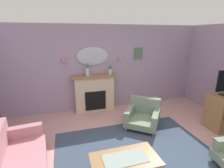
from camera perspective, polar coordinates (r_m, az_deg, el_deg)
The scene contains 14 objects.
floor at distance 3.67m, azimuth 9.45°, elevation -24.72°, with size 7.25×6.31×0.10m, color #C6938E.
wall_back at distance 5.41m, azimuth -2.28°, elevation 5.47°, with size 7.25×0.10×2.64m, color #9E8CA8.
patterned_rug at distance 3.77m, azimuth 8.09°, elevation -22.22°, with size 3.20×2.40×0.01m, color #38475B.
fireplace at distance 5.32m, azimuth -5.89°, elevation -3.19°, with size 1.36×0.36×1.16m.
mantel_vase_centre at distance 5.05m, azimuth -8.32°, elevation 4.80°, with size 0.11×0.11×0.39m.
mantel_vase_right at distance 5.20m, azimuth -0.63°, elevation 5.02°, with size 0.10×0.10×0.33m.
wall_mirror at distance 5.19m, azimuth -6.55°, elevation 9.25°, with size 0.96×0.06×0.56m, color #B2BCC6.
wall_sconce_left at distance 5.07m, azimuth -16.01°, elevation 7.99°, with size 0.14×0.14×0.14m, color #D17066.
wall_sconce_right at distance 5.36m, azimuth 2.65°, elevation 9.03°, with size 0.14×0.14×0.14m, color #D17066.
framed_picture at distance 5.65m, azimuth 8.81°, elevation 10.15°, with size 0.28×0.03×0.36m, color #4C6B56.
coffee_table at distance 3.00m, azimuth 4.39°, elevation -24.59°, with size 1.10×0.60×0.45m.
floral_couch at distance 3.51m, azimuth -30.69°, elevation -21.50°, with size 1.03×1.79×0.76m.
armchair_in_corner at distance 4.61m, azimuth 10.45°, elevation -10.16°, with size 1.13×1.14×0.71m.
tv_cabinet at distance 5.24m, azimuth 33.61°, elevation -7.75°, with size 0.80×0.57×0.90m.
Camera 1 is at (-1.29, -2.45, 2.35)m, focal length 27.11 mm.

